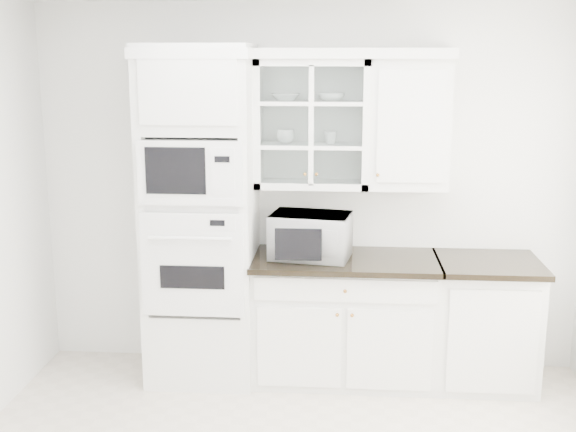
{
  "coord_description": "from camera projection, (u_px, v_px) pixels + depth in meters",
  "views": [
    {
      "loc": [
        0.26,
        -3.51,
        2.32
      ],
      "look_at": [
        -0.1,
        1.05,
        1.3
      ],
      "focal_mm": 45.0,
      "sensor_mm": 36.0,
      "label": 1
    }
  ],
  "objects": [
    {
      "name": "oven_column",
      "position": [
        201.0,
        217.0,
        5.12
      ],
      "size": [
        0.76,
        0.68,
        2.4
      ],
      "color": "white",
      "rests_on": "ground"
    },
    {
      "name": "crown_molding",
      "position": [
        297.0,
        53.0,
        4.96
      ],
      "size": [
        2.14,
        0.38,
        0.07
      ],
      "primitive_type": "cube",
      "color": "white",
      "rests_on": "room_shell"
    },
    {
      "name": "bowl_a",
      "position": [
        285.0,
        97.0,
        5.07
      ],
      "size": [
        0.23,
        0.23,
        0.05
      ],
      "primitive_type": "imported",
      "rotation": [
        0.0,
        0.0,
        0.09
      ],
      "color": "white",
      "rests_on": "upper_cabinet_glass"
    },
    {
      "name": "cup_b",
      "position": [
        331.0,
        137.0,
        5.1
      ],
      "size": [
        0.12,
        0.12,
        0.09
      ],
      "primitive_type": "imported",
      "rotation": [
        0.0,
        0.0,
        0.26
      ],
      "color": "white",
      "rests_on": "upper_cabinet_glass"
    },
    {
      "name": "upper_cabinet_solid",
      "position": [
        409.0,
        125.0,
        5.03
      ],
      "size": [
        0.55,
        0.33,
        0.9
      ],
      "primitive_type": "cube",
      "color": "white",
      "rests_on": "room_shell"
    },
    {
      "name": "cup_a",
      "position": [
        286.0,
        136.0,
        5.12
      ],
      "size": [
        0.15,
        0.15,
        0.1
      ],
      "primitive_type": "imported",
      "rotation": [
        0.0,
        0.0,
        0.21
      ],
      "color": "white",
      "rests_on": "upper_cabinet_glass"
    },
    {
      "name": "upper_cabinet_glass",
      "position": [
        312.0,
        124.0,
        5.08
      ],
      "size": [
        0.8,
        0.33,
        0.9
      ],
      "color": "white",
      "rests_on": "room_shell"
    },
    {
      "name": "room_shell",
      "position": [
        297.0,
        156.0,
        3.98
      ],
      "size": [
        4.0,
        3.5,
        2.7
      ],
      "color": "white",
      "rests_on": "ground"
    },
    {
      "name": "extra_base_cabinet",
      "position": [
        484.0,
        321.0,
        5.16
      ],
      "size": [
        0.72,
        0.67,
        0.92
      ],
      "color": "white",
      "rests_on": "ground"
    },
    {
      "name": "countertop_microwave",
      "position": [
        311.0,
        235.0,
        5.1
      ],
      "size": [
        0.61,
        0.54,
        0.32
      ],
      "primitive_type": "imported",
      "rotation": [
        0.0,
        0.0,
        2.98
      ],
      "color": "white",
      "rests_on": "base_cabinet_run"
    },
    {
      "name": "base_cabinet_run",
      "position": [
        344.0,
        317.0,
        5.23
      ],
      "size": [
        1.32,
        0.67,
        0.92
      ],
      "color": "white",
      "rests_on": "ground"
    },
    {
      "name": "bowl_b",
      "position": [
        331.0,
        97.0,
        5.04
      ],
      "size": [
        0.18,
        0.18,
        0.06
      ],
      "primitive_type": "imported",
      "rotation": [
        0.0,
        0.0,
        0.02
      ],
      "color": "white",
      "rests_on": "upper_cabinet_glass"
    }
  ]
}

